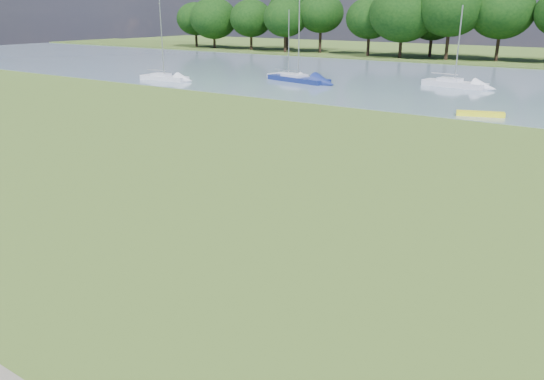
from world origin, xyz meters
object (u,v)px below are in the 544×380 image
Objects in this scene: sailboat_3 at (298,77)px; sailboat_5 at (164,76)px; sailboat_1 at (288,75)px; sailboat_2 at (454,82)px; kayak at (480,114)px.

sailboat_3 is 15.10m from sailboat_5.
sailboat_1 is 0.87× the size of sailboat_5.
sailboat_5 reaches higher than sailboat_2.
sailboat_2 is at bearing 32.95° from sailboat_3.
kayak is at bearing -55.92° from sailboat_2.
kayak is 16.26m from sailboat_2.
sailboat_5 is at bearing 158.40° from kayak.
sailboat_3 reaches higher than sailboat_1.
sailboat_1 is at bearing 137.39° from kayak.
sailboat_1 is 2.57m from sailboat_3.
sailboat_5 is (-10.96, -8.84, 0.05)m from sailboat_1.
sailboat_5 reaches higher than sailboat_1.
kayak is 23.81m from sailboat_3.
sailboat_1 is at bearing 160.75° from sailboat_3.
kayak is 0.38× the size of sailboat_3.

